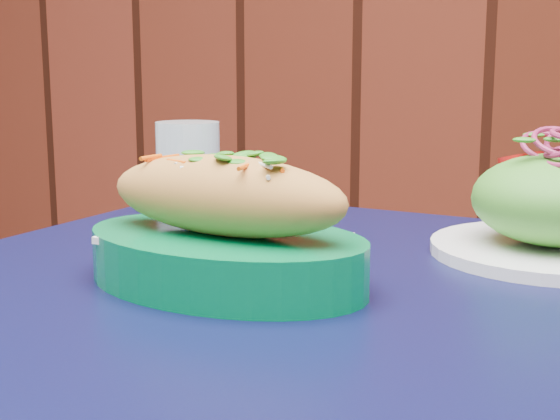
% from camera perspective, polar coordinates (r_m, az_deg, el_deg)
% --- Properties ---
extents(cafe_table, '(0.86, 0.86, 0.75)m').
position_cam_1_polar(cafe_table, '(0.68, 2.55, -13.55)').
color(cafe_table, black).
rests_on(cafe_table, ground).
extents(banh_mi_basket, '(0.28, 0.20, 0.12)m').
position_cam_1_polar(banh_mi_basket, '(0.67, -4.05, -1.56)').
color(banh_mi_basket, '#006938').
rests_on(banh_mi_basket, cafe_table).
extents(salad_plate, '(0.24, 0.24, 0.13)m').
position_cam_1_polar(salad_plate, '(0.82, 19.51, 0.19)').
color(salad_plate, white).
rests_on(salad_plate, cafe_table).
extents(water_glass, '(0.08, 0.08, 0.12)m').
position_cam_1_polar(water_glass, '(0.94, -6.71, 2.68)').
color(water_glass, silver).
rests_on(water_glass, cafe_table).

